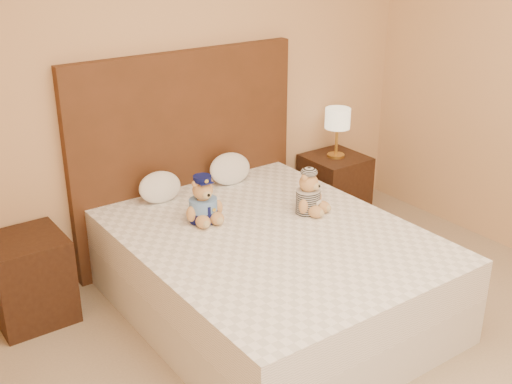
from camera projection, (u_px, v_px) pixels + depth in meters
room_walls at (373, 41)px, 2.85m from camera, size 4.04×4.52×2.72m
bed at (271, 272)px, 4.00m from camera, size 1.60×2.00×0.55m
headboard at (187, 156)px, 4.57m from camera, size 1.75×0.08×1.50m
nightstand_left at (30, 279)px, 3.93m from camera, size 0.45×0.45×0.55m
nightstand_right at (334, 188)px, 5.27m from camera, size 0.45×0.45×0.55m
lamp at (338, 121)px, 5.05m from camera, size 0.20×0.20×0.40m
teddy_police at (203, 199)px, 3.99m from camera, size 0.28×0.27×0.30m
teddy_prisoner at (308, 192)px, 4.12m from camera, size 0.32×0.32×0.28m
pillow_left at (160, 186)px, 4.31m from camera, size 0.31×0.20×0.22m
pillow_right at (230, 167)px, 4.61m from camera, size 0.33×0.21×0.23m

